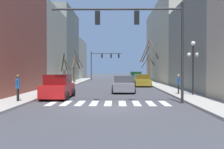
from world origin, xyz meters
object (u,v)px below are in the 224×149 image
street_tree_left_near (149,67)px  street_tree_right_near (64,70)px  traffic_signal_near (143,29)px  pedestrian_on_right_sidewalk (18,85)px  traffic_signal_far (103,59)px  pedestrian_waiting_at_curb (179,82)px  car_parked_left_far (123,85)px  car_parked_left_near (136,77)px  car_parked_right_far (58,87)px  street_lamp_right_corner (193,57)px  car_parked_left_mid (142,81)px  street_tree_right_mid (75,68)px  street_tree_right_far (149,64)px

street_tree_left_near → street_tree_right_near: 18.15m
traffic_signal_near → pedestrian_on_right_sidewalk: traffic_signal_near is taller
traffic_signal_far → pedestrian_waiting_at_curb: (7.97, -33.17, -3.29)m
traffic_signal_near → pedestrian_on_right_sidewalk: (-8.00, -0.14, -3.58)m
car_parked_left_far → street_tree_left_near: size_ratio=0.88×
car_parked_left_near → street_tree_left_near: size_ratio=0.96×
car_parked_left_near → street_tree_left_near: (2.62, 3.36, 1.69)m
car_parked_right_far → pedestrian_on_right_sidewalk: 3.49m
car_parked_left_far → pedestrian_on_right_sidewalk: pedestrian_on_right_sidewalk is taller
street_lamp_right_corner → pedestrian_on_right_sidewalk: 13.25m
car_parked_left_mid → street_tree_right_mid: bearing=50.0°
car_parked_right_far → street_tree_right_near: (-2.49, 14.80, 1.23)m
car_parked_left_far → street_tree_right_mid: 18.77m
traffic_signal_far → street_lamp_right_corner: (8.90, -34.05, -1.23)m
car_parked_left_mid → car_parked_right_far: bearing=151.5°
traffic_signal_far → street_tree_left_near: traffic_signal_far is taller
street_lamp_right_corner → pedestrian_waiting_at_curb: size_ratio=2.64×
car_parked_left_far → street_tree_left_near: (5.23, 22.72, 1.77)m
pedestrian_on_right_sidewalk → street_tree_right_far: 28.83m
street_lamp_right_corner → car_parked_left_near: (-2.83, 23.01, -2.33)m
traffic_signal_far → street_tree_left_near: 11.75m
street_tree_right_far → car_parked_right_far: bearing=-112.5°
pedestrian_waiting_at_curb → street_tree_right_near: bearing=-124.2°
street_tree_right_mid → car_parked_right_far: bearing=-84.3°
car_parked_left_near → car_parked_right_far: 25.54m
car_parked_left_mid → car_parked_left_near: bearing=0.1°
traffic_signal_far → pedestrian_waiting_at_curb: traffic_signal_far is taller
car_parked_right_far → pedestrian_waiting_at_curb: 9.78m
pedestrian_on_right_sidewalk → street_tree_right_near: (-0.54, 17.68, 0.91)m
car_parked_left_mid → car_parked_right_far: 15.97m
car_parked_left_mid → car_parked_right_far: car_parked_right_far is taller
traffic_signal_far → street_tree_right_mid: bearing=-105.9°
traffic_signal_near → car_parked_left_near: (1.56, 27.12, -3.90)m
street_lamp_right_corner → street_tree_left_near: size_ratio=0.90×
car_parked_left_near → street_tree_right_near: size_ratio=1.10×
traffic_signal_far → pedestrian_on_right_sidewalk: bearing=-95.2°
street_tree_right_far → street_tree_right_mid: 11.98m
traffic_signal_near → pedestrian_waiting_at_curb: bearing=55.3°
car_parked_left_mid → street_tree_right_mid: (-9.84, 8.26, 1.59)m
car_parked_left_mid → pedestrian_waiting_at_curb: (1.89, -11.78, 0.37)m
pedestrian_on_right_sidewalk → street_lamp_right_corner: bearing=-82.8°
street_tree_right_near → car_parked_left_far: bearing=-52.5°
traffic_signal_far → street_tree_right_near: 21.14m
pedestrian_on_right_sidewalk → car_parked_right_far: bearing=-45.8°
traffic_signal_near → car_parked_left_near: size_ratio=1.84×
street_tree_right_mid → traffic_signal_far: bearing=74.1°
street_lamp_right_corner → pedestrian_waiting_at_curb: 2.42m
traffic_signal_near → car_parked_left_far: traffic_signal_near is taller
street_lamp_right_corner → car_parked_right_far: bearing=-172.5°
pedestrian_waiting_at_curb → car_parked_left_mid: bearing=-158.8°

